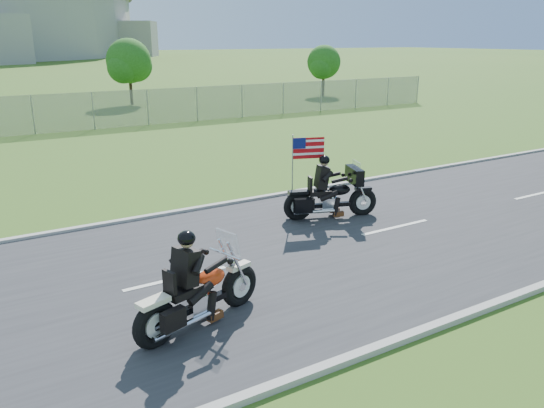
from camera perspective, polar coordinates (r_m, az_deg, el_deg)
ground at (r=11.86m, az=-1.15°, el=-6.08°), size 420.00×420.00×0.00m
road at (r=11.85m, az=-1.15°, el=-5.99°), size 120.00×8.00×0.04m
curb_north at (r=15.27m, az=-8.68°, el=-0.62°), size 120.00×0.18×0.12m
curb_south at (r=8.93m, az=12.24°, el=-14.59°), size 120.00×0.18×0.12m
tree_fence_near at (r=41.15m, az=-15.10°, el=14.41°), size 3.52×3.28×4.75m
tree_fence_far at (r=46.48m, az=5.61°, el=14.77°), size 3.08×2.87×4.20m
motorcycle_lead at (r=9.15m, az=-7.99°, el=-9.80°), size 2.61×1.17×1.80m
motorcycle_follow at (r=14.45m, az=6.32°, el=0.75°), size 2.57×1.26×2.21m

